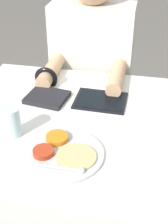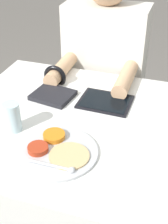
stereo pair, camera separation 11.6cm
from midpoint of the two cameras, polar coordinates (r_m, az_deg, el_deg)
The scene contains 6 objects.
dining_table at distance 1.46m, azimuth 1.32°, elevation -12.97°, with size 0.99×0.86×0.71m.
thali_tray at distance 1.07m, azimuth -1.92°, elevation -7.18°, with size 0.28×0.28×0.03m.
red_notebook at distance 1.37m, azimuth -3.27°, elevation 2.97°, with size 0.19×0.17×0.02m.
tablet_device at distance 1.34m, azimuth 6.41°, elevation 1.82°, with size 0.22×0.18×0.01m.
person_diner at distance 1.77m, azimuth 5.50°, elevation 4.75°, with size 0.43×0.48×1.20m.
drinking_glass at distance 1.16m, azimuth -10.21°, elevation -1.01°, with size 0.06×0.06×0.11m.
Camera 2 is at (0.34, -0.94, 1.42)m, focal length 50.00 mm.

